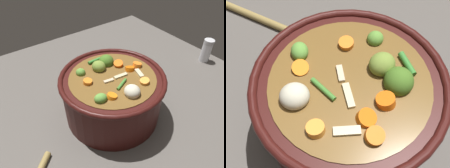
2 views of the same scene
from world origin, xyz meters
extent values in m
plane|color=#514C47|center=(0.00, 0.00, 0.00)|extent=(1.10, 1.10, 0.00)
cylinder|color=#38110F|center=(0.00, 0.00, 0.07)|extent=(0.28, 0.28, 0.14)
torus|color=#38110F|center=(0.00, 0.00, 0.14)|extent=(0.30, 0.30, 0.01)
cylinder|color=brown|center=(0.00, 0.00, 0.07)|extent=(0.24, 0.24, 0.13)
ellipsoid|color=#5C963A|center=(-0.05, 0.08, 0.15)|extent=(0.03, 0.04, 0.02)
ellipsoid|color=olive|center=(0.05, 0.01, 0.15)|extent=(0.05, 0.05, 0.03)
ellipsoid|color=#436D21|center=(0.06, -0.03, 0.15)|extent=(0.06, 0.06, 0.04)
ellipsoid|color=#5C9136|center=(0.07, 0.06, 0.14)|extent=(0.03, 0.03, 0.02)
cylinder|color=orange|center=(0.04, -0.05, 0.14)|extent=(0.04, 0.04, 0.02)
cylinder|color=orange|center=(-0.06, 0.05, 0.14)|extent=(0.03, 0.03, 0.02)
cylinder|color=orange|center=(0.00, -0.09, 0.14)|extent=(0.03, 0.03, 0.02)
cylinder|color=orange|center=(0.02, 0.07, 0.14)|extent=(0.03, 0.03, 0.02)
cylinder|color=orange|center=(-0.07, -0.06, 0.14)|extent=(0.03, 0.03, 0.02)
cylinder|color=#D9600D|center=(0.00, -0.06, 0.14)|extent=(0.04, 0.04, 0.02)
ellipsoid|color=beige|center=(-0.08, 0.00, 0.15)|extent=(0.05, 0.04, 0.03)
cylinder|color=#407D2D|center=(-0.04, 0.00, 0.14)|extent=(0.03, 0.05, 0.01)
cylinder|color=#367C2E|center=(0.09, 0.00, 0.15)|extent=(0.01, 0.04, 0.01)
cube|color=#CAB693|center=(-0.01, 0.02, 0.14)|extent=(0.01, 0.03, 0.01)
cube|color=beige|center=(-0.01, -0.02, 0.14)|extent=(0.01, 0.04, 0.01)
cube|color=beige|center=(-0.03, -0.07, 0.14)|extent=(0.04, 0.02, 0.01)
cylinder|color=silver|center=(0.01, -0.48, 0.04)|extent=(0.04, 0.04, 0.08)
cylinder|color=#B7B7BC|center=(0.01, -0.48, 0.09)|extent=(0.04, 0.04, 0.02)
camera|label=1|loc=(-0.36, 0.27, 0.50)|focal=33.93mm
camera|label=2|loc=(-0.09, -0.21, 0.50)|focal=47.24mm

